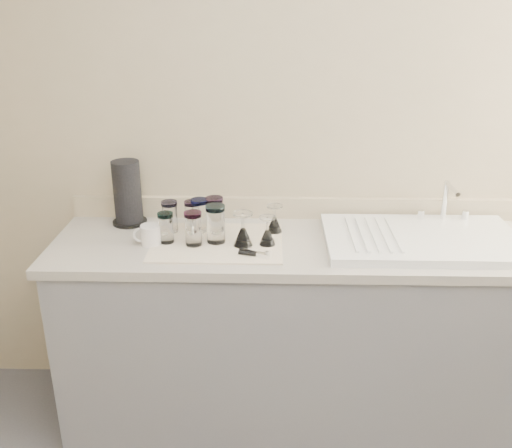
{
  "coord_description": "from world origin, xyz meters",
  "views": [
    {
      "loc": [
        -0.1,
        -1.04,
        1.88
      ],
      "look_at": [
        -0.15,
        1.15,
        1.0
      ],
      "focal_mm": 40.0,
      "sensor_mm": 36.0,
      "label": 1
    }
  ],
  "objects_px": {
    "tumbler_extra": "(200,215)",
    "goblet_front_right": "(267,235)",
    "can_opener": "(254,253)",
    "white_mug": "(150,235)",
    "tumbler_cyan": "(192,215)",
    "tumbler_magenta": "(166,227)",
    "tumbler_teal": "(170,216)",
    "goblet_back_right": "(274,223)",
    "paper_towel_roll": "(128,194)",
    "goblet_front_left": "(243,234)",
    "tumbler_blue": "(193,228)",
    "sink_unit": "(422,239)",
    "tumbler_lavender": "(216,224)",
    "tumbler_purple": "(215,214)"
  },
  "relations": [
    {
      "from": "sink_unit",
      "to": "white_mug",
      "type": "distance_m",
      "value": 1.15
    },
    {
      "from": "tumbler_purple",
      "to": "tumbler_blue",
      "type": "bearing_deg",
      "value": -114.42
    },
    {
      "from": "tumbler_extra",
      "to": "goblet_back_right",
      "type": "height_order",
      "value": "tumbler_extra"
    },
    {
      "from": "sink_unit",
      "to": "tumbler_purple",
      "type": "xyz_separation_m",
      "value": [
        -0.89,
        0.1,
        0.07
      ]
    },
    {
      "from": "tumbler_teal",
      "to": "can_opener",
      "type": "height_order",
      "value": "tumbler_teal"
    },
    {
      "from": "tumbler_magenta",
      "to": "goblet_front_left",
      "type": "xyz_separation_m",
      "value": [
        0.33,
        -0.03,
        -0.02
      ]
    },
    {
      "from": "can_opener",
      "to": "goblet_back_right",
      "type": "bearing_deg",
      "value": 71.84
    },
    {
      "from": "goblet_front_right",
      "to": "white_mug",
      "type": "distance_m",
      "value": 0.49
    },
    {
      "from": "tumbler_purple",
      "to": "white_mug",
      "type": "distance_m",
      "value": 0.3
    },
    {
      "from": "tumbler_lavender",
      "to": "sink_unit",
      "type": "bearing_deg",
      "value": 1.92
    },
    {
      "from": "goblet_front_left",
      "to": "goblet_front_right",
      "type": "bearing_deg",
      "value": 7.37
    },
    {
      "from": "tumbler_purple",
      "to": "paper_towel_roll",
      "type": "distance_m",
      "value": 0.42
    },
    {
      "from": "sink_unit",
      "to": "tumbler_magenta",
      "type": "height_order",
      "value": "sink_unit"
    },
    {
      "from": "tumbler_cyan",
      "to": "goblet_back_right",
      "type": "relative_size",
      "value": 1.08
    },
    {
      "from": "tumbler_extra",
      "to": "goblet_back_right",
      "type": "relative_size",
      "value": 1.2
    },
    {
      "from": "tumbler_purple",
      "to": "goblet_front_right",
      "type": "xyz_separation_m",
      "value": [
        0.23,
        -0.15,
        -0.04
      ]
    },
    {
      "from": "tumbler_purple",
      "to": "can_opener",
      "type": "relative_size",
      "value": 1.19
    },
    {
      "from": "sink_unit",
      "to": "tumbler_purple",
      "type": "height_order",
      "value": "sink_unit"
    },
    {
      "from": "tumbler_extra",
      "to": "paper_towel_roll",
      "type": "relative_size",
      "value": 0.5
    },
    {
      "from": "tumbler_lavender",
      "to": "can_opener",
      "type": "bearing_deg",
      "value": -38.91
    },
    {
      "from": "tumbler_magenta",
      "to": "goblet_back_right",
      "type": "relative_size",
      "value": 1.07
    },
    {
      "from": "tumbler_cyan",
      "to": "goblet_front_right",
      "type": "height_order",
      "value": "tumbler_cyan"
    },
    {
      "from": "tumbler_blue",
      "to": "white_mug",
      "type": "xyz_separation_m",
      "value": [
        -0.18,
        0.01,
        -0.04
      ]
    },
    {
      "from": "goblet_back_right",
      "to": "tumbler_lavender",
      "type": "bearing_deg",
      "value": -154.23
    },
    {
      "from": "tumbler_blue",
      "to": "goblet_front_left",
      "type": "bearing_deg",
      "value": -0.74
    },
    {
      "from": "goblet_front_left",
      "to": "tumbler_teal",
      "type": "bearing_deg",
      "value": 156.07
    },
    {
      "from": "tumbler_blue",
      "to": "paper_towel_roll",
      "type": "xyz_separation_m",
      "value": [
        -0.33,
        0.25,
        0.06
      ]
    },
    {
      "from": "tumbler_lavender",
      "to": "tumbler_extra",
      "type": "relative_size",
      "value": 1.11
    },
    {
      "from": "tumbler_magenta",
      "to": "paper_towel_roll",
      "type": "height_order",
      "value": "paper_towel_roll"
    },
    {
      "from": "tumbler_teal",
      "to": "tumbler_blue",
      "type": "height_order",
      "value": "tumbler_blue"
    },
    {
      "from": "sink_unit",
      "to": "tumbler_lavender",
      "type": "xyz_separation_m",
      "value": [
        -0.88,
        -0.03,
        0.07
      ]
    },
    {
      "from": "goblet_front_left",
      "to": "goblet_front_right",
      "type": "relative_size",
      "value": 1.17
    },
    {
      "from": "goblet_front_right",
      "to": "can_opener",
      "type": "distance_m",
      "value": 0.13
    },
    {
      "from": "sink_unit",
      "to": "goblet_front_left",
      "type": "bearing_deg",
      "value": -175.2
    },
    {
      "from": "tumbler_extra",
      "to": "goblet_front_right",
      "type": "height_order",
      "value": "tumbler_extra"
    },
    {
      "from": "goblet_back_right",
      "to": "tumbler_extra",
      "type": "bearing_deg",
      "value": 179.49
    },
    {
      "from": "tumbler_lavender",
      "to": "paper_towel_roll",
      "type": "relative_size",
      "value": 0.55
    },
    {
      "from": "tumbler_teal",
      "to": "goblet_front_right",
      "type": "xyz_separation_m",
      "value": [
        0.43,
        -0.13,
        -0.03
      ]
    },
    {
      "from": "tumbler_magenta",
      "to": "tumbler_extra",
      "type": "relative_size",
      "value": 0.89
    },
    {
      "from": "tumbler_blue",
      "to": "can_opener",
      "type": "bearing_deg",
      "value": -21.63
    },
    {
      "from": "sink_unit",
      "to": "goblet_back_right",
      "type": "relative_size",
      "value": 6.67
    },
    {
      "from": "tumbler_extra",
      "to": "can_opener",
      "type": "relative_size",
      "value": 1.15
    },
    {
      "from": "tumbler_blue",
      "to": "goblet_front_left",
      "type": "xyz_separation_m",
      "value": [
        0.21,
        -0.0,
        -0.02
      ]
    },
    {
      "from": "tumbler_blue",
      "to": "can_opener",
      "type": "distance_m",
      "value": 0.28
    },
    {
      "from": "tumbler_extra",
      "to": "white_mug",
      "type": "xyz_separation_m",
      "value": [
        -0.19,
        -0.15,
        -0.04
      ]
    },
    {
      "from": "paper_towel_roll",
      "to": "goblet_front_left",
      "type": "bearing_deg",
      "value": -25.58
    },
    {
      "from": "goblet_front_right",
      "to": "tumbler_extra",
      "type": "bearing_deg",
      "value": 154.36
    },
    {
      "from": "sink_unit",
      "to": "tumbler_teal",
      "type": "xyz_separation_m",
      "value": [
        -1.09,
        0.08,
        0.06
      ]
    },
    {
      "from": "tumbler_magenta",
      "to": "goblet_front_left",
      "type": "relative_size",
      "value": 0.9
    },
    {
      "from": "tumbler_blue",
      "to": "tumbler_extra",
      "type": "bearing_deg",
      "value": 86.97
    }
  ]
}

